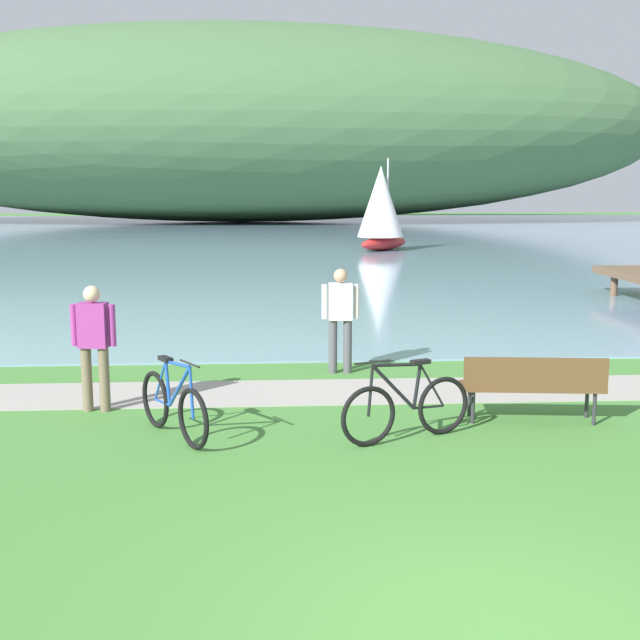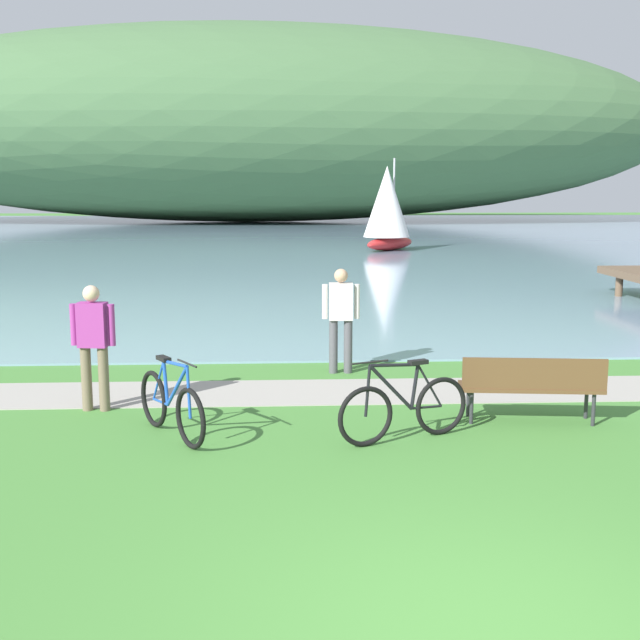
% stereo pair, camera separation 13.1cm
% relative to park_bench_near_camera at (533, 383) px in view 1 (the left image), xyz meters
% --- Properties ---
extents(ground_plane, '(200.00, 200.00, 0.00)m').
position_rel_park_bench_near_camera_xyz_m(ground_plane, '(-1.83, -4.89, -0.52)').
color(ground_plane, '#478438').
extents(bay_water, '(180.00, 80.00, 0.04)m').
position_rel_park_bench_near_camera_xyz_m(bay_water, '(-1.83, 43.71, -0.50)').
color(bay_water, '#7A99B2').
rests_on(bay_water, ground).
extents(distant_hillside, '(80.14, 28.00, 17.60)m').
position_rel_park_bench_near_camera_xyz_m(distant_hillside, '(-6.15, 65.13, 8.32)').
color(distant_hillside, '#42663D').
rests_on(distant_hillside, bay_water).
extents(shoreline_path, '(60.00, 1.50, 0.01)m').
position_rel_park_bench_near_camera_xyz_m(shoreline_path, '(-1.83, 1.69, -0.52)').
color(shoreline_path, '#A39E93').
rests_on(shoreline_path, ground).
extents(park_bench_near_camera, '(1.84, 0.67, 0.88)m').
position_rel_park_bench_near_camera_xyz_m(park_bench_near_camera, '(0.00, 0.00, 0.00)').
color(park_bench_near_camera, brown).
rests_on(park_bench_near_camera, ground).
extents(bicycle_leaning_near_bench, '(0.99, 1.53, 1.01)m').
position_rel_park_bench_near_camera_xyz_m(bicycle_leaning_near_bench, '(-4.52, -0.37, -0.12)').
color(bicycle_leaning_near_bench, black).
rests_on(bicycle_leaning_near_bench, ground).
extents(bicycle_beside_path, '(1.65, 0.74, 1.01)m').
position_rel_park_bench_near_camera_xyz_m(bicycle_beside_path, '(-1.74, -0.64, -0.12)').
color(bicycle_beside_path, black).
rests_on(bicycle_beside_path, ground).
extents(person_at_shoreline, '(0.61, 0.23, 1.71)m').
position_rel_park_bench_near_camera_xyz_m(person_at_shoreline, '(-2.22, 2.94, 0.46)').
color(person_at_shoreline, '#4C4C51').
rests_on(person_at_shoreline, ground).
extents(person_on_the_grass, '(0.61, 0.26, 1.71)m').
position_rel_park_bench_near_camera_xyz_m(person_on_the_grass, '(-5.71, 0.87, 0.46)').
color(person_on_the_grass, '#72604C').
rests_on(person_on_the_grass, ground).
extents(sailboat_mid_bay, '(3.43, 3.67, 4.46)m').
position_rel_park_bench_near_camera_xyz_m(sailboat_mid_bay, '(2.02, 28.91, 1.62)').
color(sailboat_mid_bay, '#B22323').
rests_on(sailboat_mid_bay, bay_water).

